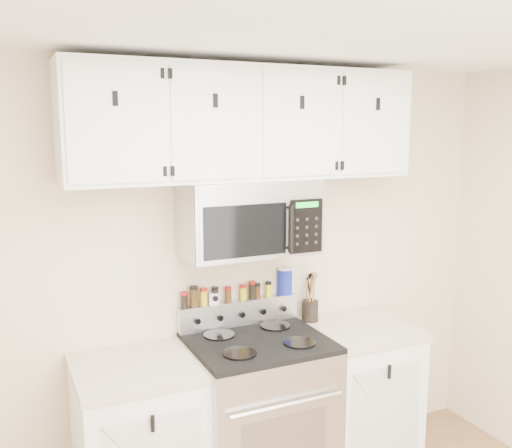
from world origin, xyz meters
The scene contains 19 objects.
back_wall centered at (0.00, 1.75, 1.25)m, with size 3.50×0.01×2.50m, color beige.
ceiling centered at (0.00, 0.00, 2.50)m, with size 3.50×3.50×0.01m, color white.
range centered at (0.00, 1.43, 0.49)m, with size 0.76×0.65×1.10m.
base_cabinet_left centered at (-0.69, 1.45, 0.46)m, with size 0.64×0.62×0.92m.
base_cabinet_right centered at (0.69, 1.45, 0.46)m, with size 0.64×0.62×0.92m.
microwave centered at (0.00, 1.55, 1.63)m, with size 0.76×0.44×0.42m.
upper_cabinets centered at (0.00, 1.58, 2.15)m, with size 2.00×0.35×0.62m.
utensil_crock centered at (0.47, 1.66, 1.00)m, with size 0.10×0.10×0.30m.
kitchen_timer centered at (-0.16, 1.71, 1.13)m, with size 0.06×0.05×0.07m, color white.
salt_canister centered at (0.31, 1.71, 1.18)m, with size 0.09×0.09×0.17m.
spice_jar_0 centered at (-0.34, 1.71, 1.15)m, with size 0.04×0.04×0.09m.
spice_jar_1 centered at (-0.28, 1.71, 1.16)m, with size 0.05×0.05×0.12m.
spice_jar_2 centered at (-0.22, 1.71, 1.15)m, with size 0.04×0.04×0.10m.
spice_jar_3 centered at (-0.15, 1.71, 1.15)m, with size 0.04×0.04×0.10m.
spice_jar_4 centered at (-0.07, 1.71, 1.15)m, with size 0.04×0.04×0.09m.
spice_jar_5 centered at (0.03, 1.71, 1.15)m, with size 0.04×0.04×0.09m.
spice_jar_6 centered at (0.09, 1.71, 1.15)m, with size 0.04×0.04×0.11m.
spice_jar_7 centered at (0.12, 1.71, 1.15)m, with size 0.04×0.04×0.09m.
spice_jar_8 centered at (0.20, 1.71, 1.15)m, with size 0.04×0.04×0.09m.
Camera 1 is at (-1.29, -1.34, 2.13)m, focal length 40.00 mm.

